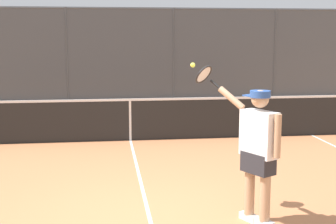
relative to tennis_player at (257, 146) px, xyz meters
The scene contains 4 objects.
ground_plane 1.68m from the tennis_player, 12.41° to the right, with size 60.00×60.00×0.00m, color #C67A4C.
fence_backdrop 11.37m from the tennis_player, 83.34° to the right, with size 20.94×1.37×3.30m.
tennis_net 5.29m from the tennis_player, 75.51° to the right, with size 11.26×0.09×1.07m.
tennis_player is the anchor object (origin of this frame).
Camera 1 is at (0.53, 5.87, 2.36)m, focal length 50.98 mm.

